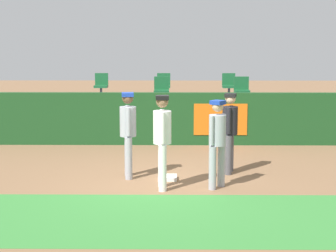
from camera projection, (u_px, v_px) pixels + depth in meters
ground_plane at (162, 181)px, 11.64m from camera, size 60.00×60.00×0.00m
grass_foreground_strip at (159, 218)px, 9.21m from camera, size 18.00×2.80×0.01m
first_base at (168, 178)px, 11.77m from camera, size 0.40×0.40×0.08m
player_fielder_home at (162, 135)px, 10.88m from camera, size 0.37×0.59×1.87m
player_runner_visitor at (217, 138)px, 10.95m from camera, size 0.47×0.47×1.77m
player_coach_visitor at (128, 129)px, 11.80m from camera, size 0.39×0.51×1.84m
player_umpire at (230, 127)px, 12.21m from camera, size 0.41×0.49×1.78m
field_wall at (166, 119)px, 15.66m from camera, size 18.00×0.26×1.48m
bleacher_platform at (167, 115)px, 18.23m from camera, size 18.00×4.80×1.00m
seat_front_right at (242, 89)px, 16.95m from camera, size 0.46×0.44×0.84m
seat_back_left at (101, 84)px, 18.77m from camera, size 0.45×0.44×0.84m
seat_back_right at (229, 84)px, 18.73m from camera, size 0.44×0.44×0.84m
seat_front_center at (162, 89)px, 16.97m from camera, size 0.46×0.44×0.84m
seat_back_center at (164, 84)px, 18.75m from camera, size 0.45×0.44×0.84m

